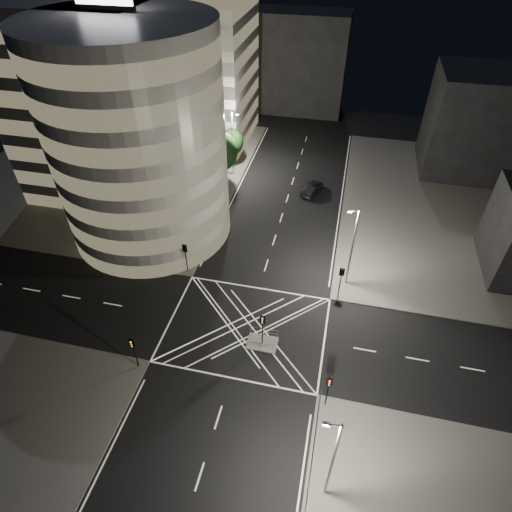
% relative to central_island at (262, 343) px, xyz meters
% --- Properties ---
extents(ground, '(120.00, 120.00, 0.00)m').
position_rel_central_island_xyz_m(ground, '(-2.00, 1.50, -0.07)').
color(ground, black).
rests_on(ground, ground).
extents(sidewalk_far_left, '(42.00, 42.00, 0.15)m').
position_rel_central_island_xyz_m(sidewalk_far_left, '(-31.00, 28.50, 0.00)').
color(sidewalk_far_left, '#5A5755').
rests_on(sidewalk_far_left, ground).
extents(sidewalk_far_right, '(42.00, 42.00, 0.15)m').
position_rel_central_island_xyz_m(sidewalk_far_right, '(27.00, 28.50, 0.00)').
color(sidewalk_far_right, '#5A5755').
rests_on(sidewalk_far_right, ground).
extents(central_island, '(3.00, 2.00, 0.15)m').
position_rel_central_island_xyz_m(central_island, '(0.00, 0.00, 0.00)').
color(central_island, slate).
rests_on(central_island, ground).
extents(office_tower_curved, '(30.00, 29.00, 27.20)m').
position_rel_central_island_xyz_m(office_tower_curved, '(-22.74, 20.24, 12.58)').
color(office_tower_curved, gray).
rests_on(office_tower_curved, sidewalk_far_left).
extents(office_block_rear, '(24.00, 16.00, 22.00)m').
position_rel_central_island_xyz_m(office_block_rear, '(-24.00, 43.50, 11.07)').
color(office_block_rear, gray).
rests_on(office_block_rear, sidewalk_far_left).
extents(building_right_far, '(14.00, 12.00, 15.00)m').
position_rel_central_island_xyz_m(building_right_far, '(24.00, 41.50, 7.58)').
color(building_right_far, black).
rests_on(building_right_far, sidewalk_far_right).
extents(building_far_end, '(18.00, 8.00, 18.00)m').
position_rel_central_island_xyz_m(building_far_end, '(-6.00, 59.50, 8.93)').
color(building_far_end, black).
rests_on(building_far_end, ground).
extents(tree_a, '(4.02, 4.02, 7.01)m').
position_rel_central_island_xyz_m(tree_a, '(-12.50, 10.50, 4.76)').
color(tree_a, black).
rests_on(tree_a, sidewalk_far_left).
extents(tree_b, '(4.92, 4.92, 8.19)m').
position_rel_central_island_xyz_m(tree_b, '(-12.50, 16.50, 5.42)').
color(tree_b, black).
rests_on(tree_b, sidewalk_far_left).
extents(tree_c, '(4.16, 4.16, 6.83)m').
position_rel_central_island_xyz_m(tree_c, '(-12.50, 22.50, 4.50)').
color(tree_c, black).
rests_on(tree_c, sidewalk_far_left).
extents(tree_d, '(5.07, 5.07, 8.08)m').
position_rel_central_island_xyz_m(tree_d, '(-12.50, 28.50, 5.23)').
color(tree_d, black).
rests_on(tree_d, sidewalk_far_left).
extents(tree_e, '(3.71, 3.71, 5.97)m').
position_rel_central_island_xyz_m(tree_e, '(-12.50, 34.50, 3.90)').
color(tree_e, black).
rests_on(tree_e, sidewalk_far_left).
extents(traffic_signal_fl, '(0.55, 0.22, 4.00)m').
position_rel_central_island_xyz_m(traffic_signal_fl, '(-10.80, 8.30, 2.84)').
color(traffic_signal_fl, black).
rests_on(traffic_signal_fl, sidewalk_far_left).
extents(traffic_signal_nl, '(0.55, 0.22, 4.00)m').
position_rel_central_island_xyz_m(traffic_signal_nl, '(-10.80, -5.30, 2.84)').
color(traffic_signal_nl, black).
rests_on(traffic_signal_nl, sidewalk_near_left).
extents(traffic_signal_fr, '(0.55, 0.22, 4.00)m').
position_rel_central_island_xyz_m(traffic_signal_fr, '(6.80, 8.30, 2.84)').
color(traffic_signal_fr, black).
rests_on(traffic_signal_fr, sidewalk_far_right).
extents(traffic_signal_nr, '(0.55, 0.22, 4.00)m').
position_rel_central_island_xyz_m(traffic_signal_nr, '(6.80, -5.30, 2.84)').
color(traffic_signal_nr, black).
rests_on(traffic_signal_nr, sidewalk_near_right).
extents(traffic_signal_island, '(0.55, 0.22, 4.00)m').
position_rel_central_island_xyz_m(traffic_signal_island, '(0.00, 0.00, 2.84)').
color(traffic_signal_island, black).
rests_on(traffic_signal_island, central_island).
extents(street_lamp_left_near, '(1.25, 0.25, 10.00)m').
position_rel_central_island_xyz_m(street_lamp_left_near, '(-11.44, 13.50, 5.47)').
color(street_lamp_left_near, slate).
rests_on(street_lamp_left_near, sidewalk_far_left).
extents(street_lamp_left_far, '(1.25, 0.25, 10.00)m').
position_rel_central_island_xyz_m(street_lamp_left_far, '(-11.44, 31.50, 5.47)').
color(street_lamp_left_far, slate).
rests_on(street_lamp_left_far, sidewalk_far_left).
extents(street_lamp_right_far, '(1.25, 0.25, 10.00)m').
position_rel_central_island_xyz_m(street_lamp_right_far, '(7.44, 10.50, 5.47)').
color(street_lamp_right_far, slate).
rests_on(street_lamp_right_far, sidewalk_far_right).
extents(street_lamp_right_near, '(1.25, 0.25, 10.00)m').
position_rel_central_island_xyz_m(street_lamp_right_near, '(7.44, -12.50, 5.47)').
color(street_lamp_right_near, slate).
rests_on(street_lamp_right_near, sidewalk_near_right).
extents(railing_near_right, '(0.06, 11.70, 1.10)m').
position_rel_central_island_xyz_m(railing_near_right, '(6.30, -10.65, 0.62)').
color(railing_near_right, slate).
rests_on(railing_near_right, sidewalk_near_right).
extents(railing_island_south, '(2.80, 0.06, 1.10)m').
position_rel_central_island_xyz_m(railing_island_south, '(0.00, -0.90, 0.62)').
color(railing_island_south, slate).
rests_on(railing_island_south, central_island).
extents(railing_island_north, '(2.80, 0.06, 1.10)m').
position_rel_central_island_xyz_m(railing_island_north, '(0.00, 0.90, 0.62)').
color(railing_island_north, slate).
rests_on(railing_island_north, central_island).
extents(sedan, '(3.04, 4.93, 1.53)m').
position_rel_central_island_xyz_m(sedan, '(1.24, 28.76, 0.69)').
color(sedan, black).
rests_on(sedan, ground).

